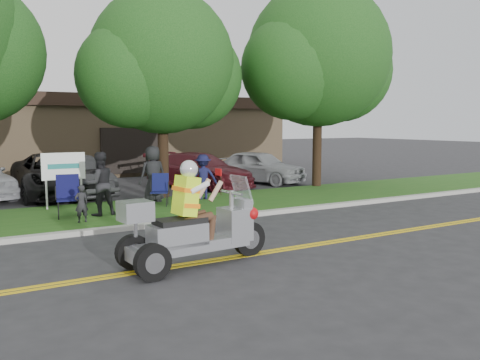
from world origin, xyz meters
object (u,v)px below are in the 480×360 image
trike_scooter (192,230)px  parked_car_mid (56,175)px  lawn_chair_a (160,187)px  lawn_chair_b (68,193)px  spectator_adult_mid (99,184)px  parked_car_left (73,177)px  parked_car_right (200,170)px  parked_car_far_right (259,167)px

trike_scooter → parked_car_mid: (-0.35, 10.51, 0.09)m
lawn_chair_a → lawn_chair_b: size_ratio=0.86×
spectator_adult_mid → parked_car_left: spectator_adult_mid is taller
lawn_chair_b → parked_car_right: (6.14, 4.49, -0.04)m
lawn_chair_a → parked_car_left: bearing=143.6°
lawn_chair_a → parked_car_far_right: bearing=61.9°
lawn_chair_b → parked_car_mid: 4.86m
spectator_adult_mid → lawn_chair_a: bearing=-164.2°
parked_car_left → parked_car_far_right: 8.02m
parked_car_far_right → spectator_adult_mid: bearing=-172.3°
lawn_chair_a → parked_car_mid: parked_car_mid is taller
parked_car_right → spectator_adult_mid: bearing=-161.8°
lawn_chair_b → parked_car_left: parked_car_left is taller
lawn_chair_b → parked_car_mid: bearing=93.5°
spectator_adult_mid → parked_car_right: bearing=-143.9°
trike_scooter → lawn_chair_a: bearing=69.1°
lawn_chair_b → trike_scooter: bearing=-69.6°
lawn_chair_a → parked_car_left: size_ratio=0.22×
trike_scooter → parked_car_far_right: 13.18m
spectator_adult_mid → parked_car_left: size_ratio=0.40×
spectator_adult_mid → parked_car_mid: spectator_adult_mid is taller
lawn_chair_a → lawn_chair_b: bearing=-140.0°
parked_car_mid → spectator_adult_mid: bearing=-86.7°
parked_car_mid → trike_scooter: bearing=-86.8°
lawn_chair_a → parked_car_mid: size_ratio=0.17×
parked_car_far_right → lawn_chair_b: bearing=-175.7°
parked_car_left → parked_car_mid: size_ratio=0.78×
lawn_chair_a → spectator_adult_mid: size_ratio=0.56×
parked_car_right → parked_car_far_right: size_ratio=1.15×
lawn_chair_a → spectator_adult_mid: spectator_adult_mid is taller
spectator_adult_mid → parked_car_mid: (-0.17, 5.05, -0.20)m
spectator_adult_mid → trike_scooter: bearing=86.6°
lawn_chair_a → spectator_adult_mid: (-2.07, -0.80, 0.32)m
parked_car_left → lawn_chair_a: bearing=-73.0°
trike_scooter → parked_car_mid: trike_scooter is taller
lawn_chair_a → parked_car_left: 4.17m
trike_scooter → spectator_adult_mid: 5.47m
lawn_chair_a → parked_car_left: parked_car_left is taller
parked_car_mid → parked_car_left: bearing=-43.1°
trike_scooter → parked_car_right: (5.17, 10.18, 0.02)m
lawn_chair_b → spectator_adult_mid: (0.79, -0.22, 0.23)m
trike_scooter → spectator_adult_mid: trike_scooter is taller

